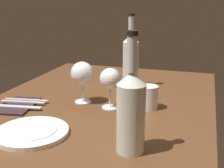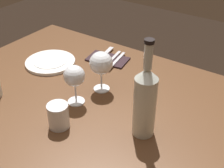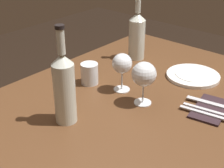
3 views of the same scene
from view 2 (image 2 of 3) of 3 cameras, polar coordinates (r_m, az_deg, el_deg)
dining_table at (r=1.26m, az=-3.60°, el=-5.67°), size 1.30×0.90×0.74m
wine_glass_left at (r=1.12m, az=-7.06°, el=1.37°), size 0.08×0.08×0.16m
wine_glass_right at (r=1.19m, az=-2.21°, el=3.87°), size 0.09×0.09×0.17m
wine_bottle at (r=0.96m, az=6.20°, el=-3.08°), size 0.07×0.07×0.34m
water_tumbler at (r=1.06m, az=-9.98°, el=-6.03°), size 0.07×0.07×0.09m
dinner_plate at (r=1.45m, az=-11.46°, el=4.06°), size 0.23×0.23×0.02m
folded_napkin at (r=1.46m, az=-0.81°, el=4.68°), size 0.21×0.14×0.01m
fork_inner at (r=1.44m, az=0.01°, el=4.64°), size 0.04×0.18×0.00m
fork_outer at (r=1.43m, az=0.83°, el=4.37°), size 0.04×0.18×0.00m
table_knife at (r=1.47m, az=-1.77°, el=5.22°), size 0.05×0.21×0.00m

